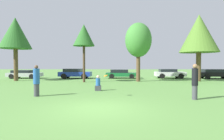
# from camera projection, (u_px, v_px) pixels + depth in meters

# --- Properties ---
(ground_plane) EXTENTS (120.00, 120.00, 0.00)m
(ground_plane) POSITION_uv_depth(u_px,v_px,m) (98.00, 108.00, 8.10)
(ground_plane) COLOR #5B8E42
(person_thrower) EXTENTS (0.37, 0.37, 1.89)m
(person_thrower) POSITION_uv_depth(u_px,v_px,m) (36.00, 81.00, 11.09)
(person_thrower) COLOR #3F3F47
(person_thrower) RESTS_ON ground
(person_catcher) EXTENTS (0.33, 0.33, 1.96)m
(person_catcher) POSITION_uv_depth(u_px,v_px,m) (195.00, 81.00, 10.07)
(person_catcher) COLOR #3F3F47
(person_catcher) RESTS_ON ground
(frisbee) EXTENTS (0.25, 0.25, 0.13)m
(frisbee) POSITION_uv_depth(u_px,v_px,m) (106.00, 76.00, 10.78)
(frisbee) COLOR orange
(bystander_sitting) EXTENTS (0.44, 0.36, 1.13)m
(bystander_sitting) POSITION_uv_depth(u_px,v_px,m) (98.00, 84.00, 13.45)
(bystander_sitting) COLOR #3F3F47
(bystander_sitting) RESTS_ON ground
(tree_0) EXTENTS (3.60, 3.60, 7.34)m
(tree_0) POSITION_uv_depth(u_px,v_px,m) (15.00, 34.00, 21.24)
(tree_0) COLOR brown
(tree_0) RESTS_ON ground
(tree_1) EXTENTS (2.31, 2.31, 6.20)m
(tree_1) POSITION_uv_depth(u_px,v_px,m) (84.00, 36.00, 19.59)
(tree_1) COLOR #473323
(tree_1) RESTS_ON ground
(tree_2) EXTENTS (2.93, 2.93, 6.53)m
(tree_2) POSITION_uv_depth(u_px,v_px,m) (138.00, 41.00, 20.44)
(tree_2) COLOR brown
(tree_2) RESTS_ON ground
(tree_3) EXTENTS (4.28, 4.28, 7.54)m
(tree_3) POSITION_uv_depth(u_px,v_px,m) (199.00, 34.00, 20.73)
(tree_3) COLOR brown
(tree_3) RESTS_ON ground
(parked_car_silver) EXTENTS (4.51, 2.09, 1.12)m
(parked_car_silver) POSITION_uv_depth(u_px,v_px,m) (24.00, 74.00, 25.00)
(parked_car_silver) COLOR #B2B2B7
(parked_car_silver) RESTS_ON ground
(parked_car_blue) EXTENTS (4.36, 2.17, 1.32)m
(parked_car_blue) POSITION_uv_depth(u_px,v_px,m) (75.00, 73.00, 24.93)
(parked_car_blue) COLOR #1E389E
(parked_car_blue) RESTS_ON ground
(parked_car_green) EXTENTS (4.36, 2.09, 1.20)m
(parked_car_green) POSITION_uv_depth(u_px,v_px,m) (121.00, 74.00, 25.25)
(parked_car_green) COLOR #196633
(parked_car_green) RESTS_ON ground
(parked_car_white) EXTENTS (4.09, 2.15, 1.26)m
(parked_car_white) POSITION_uv_depth(u_px,v_px,m) (169.00, 73.00, 25.30)
(parked_car_white) COLOR silver
(parked_car_white) RESTS_ON ground
(parked_car_black) EXTENTS (4.62, 2.01, 1.27)m
(parked_car_black) POSITION_uv_depth(u_px,v_px,m) (215.00, 73.00, 24.61)
(parked_car_black) COLOR black
(parked_car_black) RESTS_ON ground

